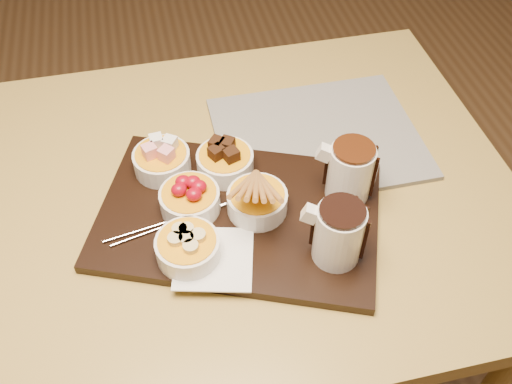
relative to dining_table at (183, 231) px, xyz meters
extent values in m
plane|color=brown|center=(0.00, 0.00, -0.65)|extent=(5.00, 5.00, 0.00)
cube|color=#AC8E3F|center=(0.00, 0.00, 0.08)|extent=(1.20, 0.80, 0.04)
cylinder|color=#AC8E3F|center=(0.54, 0.34, -0.30)|extent=(0.06, 0.06, 0.71)
cube|color=black|center=(0.09, -0.07, 0.11)|extent=(0.54, 0.45, 0.02)
cube|color=white|center=(0.04, -0.16, 0.12)|extent=(0.15, 0.15, 0.00)
cylinder|color=white|center=(-0.02, 0.05, 0.14)|extent=(0.10, 0.10, 0.04)
cylinder|color=white|center=(0.09, 0.03, 0.14)|extent=(0.10, 0.10, 0.04)
cylinder|color=white|center=(0.02, -0.05, 0.14)|extent=(0.10, 0.10, 0.04)
cylinder|color=white|center=(0.13, -0.07, 0.14)|extent=(0.10, 0.10, 0.04)
cylinder|color=white|center=(0.00, -0.14, 0.14)|extent=(0.10, 0.10, 0.04)
cylinder|color=silver|center=(0.22, -0.19, 0.17)|extent=(0.10, 0.10, 0.10)
cylinder|color=silver|center=(0.28, -0.07, 0.17)|extent=(0.10, 0.10, 0.10)
cube|color=beige|center=(0.28, 0.08, 0.10)|extent=(0.38, 0.30, 0.01)
camera|label=1|loc=(-0.01, -0.67, 0.85)|focal=40.00mm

